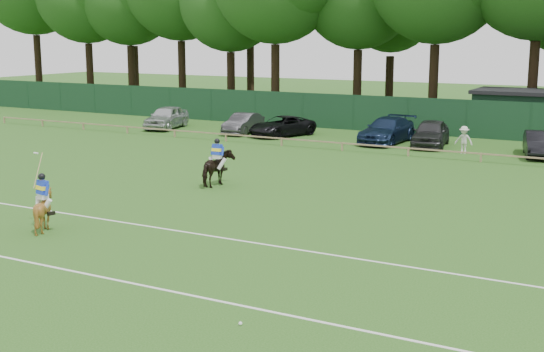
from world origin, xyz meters
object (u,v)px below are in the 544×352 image
Objects in this scene: horse_dark at (217,169)px; suv_black at (282,126)px; sedan_navy at (387,130)px; spectator_left at (464,140)px; sedan_silver at (167,117)px; sedan_grey at (243,123)px; polo_ball at (240,323)px; estate_black at (539,144)px; horse_chestnut at (44,211)px; utility_shed at (539,113)px; hatch_grey at (431,133)px.

suv_black is at bearing -74.63° from horse_dark.
spectator_left is at bearing -17.37° from sedan_navy.
sedan_silver is 16.39m from sedan_navy.
sedan_silver is 1.14× the size of sedan_grey.
polo_ball is at bearing -44.57° from suv_black.
horse_chestnut is at bearing -130.54° from estate_black.
sedan_grey is (-6.81, 24.89, -0.02)m from horse_chestnut.
utility_shed reaches higher than estate_black.
horse_dark is 25.93m from utility_shed.
polo_ball is (9.08, -13.13, -0.75)m from horse_dark.
hatch_grey is 3.00m from spectator_left.
polo_ball is 0.01× the size of utility_shed.
sedan_silver is 3.04× the size of spectator_left.
sedan_grey is 2.66× the size of spectator_left.
sedan_grey is at bearing -159.61° from suv_black.
estate_black is at bearing 12.77° from spectator_left.
horse_dark is at bearing 124.68° from polo_ball.
suv_black is 1.01× the size of hatch_grey.
polo_ball is (6.94, -29.35, -0.74)m from sedan_navy.
utility_shed reaches higher than polo_ball.
horse_chestnut is 34.97m from utility_shed.
polo_ball is at bearing -86.90° from spectator_left.
sedan_silver is 36.79m from polo_ball.
sedan_silver is at bearing 176.95° from spectator_left.
horse_dark reaches higher than suv_black.
sedan_silver is 6.22m from sedan_grey.
sedan_grey is at bearing -9.18° from sedan_silver.
sedan_silver reaches higher than polo_ball.
hatch_grey reaches higher than spectator_left.
spectator_left is (21.64, -1.00, -0.03)m from sedan_silver.
sedan_grey is 0.87× the size of suv_black.
sedan_navy is 1.14× the size of hatch_grey.
sedan_grey is 13.00m from hatch_grey.
sedan_grey is 19.78m from utility_shed.
horse_chestnut is at bearing -108.59° from utility_shed.
sedan_grey is 33.53m from polo_ball.
spectator_left is at bearing -15.35° from sedan_silver.
sedan_navy is 3.46× the size of spectator_left.
estate_black reaches higher than polo_ball.
utility_shed reaches higher than suv_black.
sedan_grey is at bearing 165.31° from estate_black.
sedan_grey is 0.98× the size of estate_black.
hatch_grey is at bearing 143.88° from spectator_left.
sedan_silver is 0.88× the size of sedan_navy.
estate_black is (9.22, -0.98, -0.08)m from sedan_navy.
sedan_silver is at bearing 166.50° from estate_black.
horse_chestnut is at bearing -110.52° from spectator_left.
sedan_navy is at bearing -9.55° from sedan_silver.
hatch_grey is 29.50m from polo_ball.
hatch_grey is at bearing -109.62° from horse_dark.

